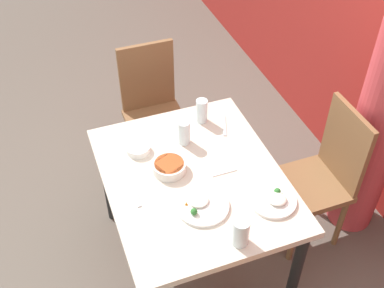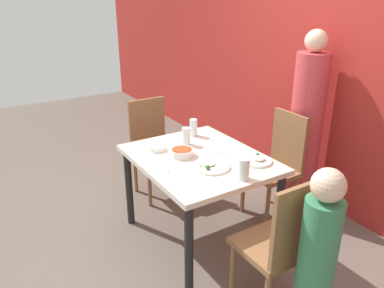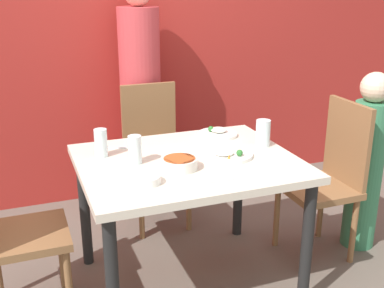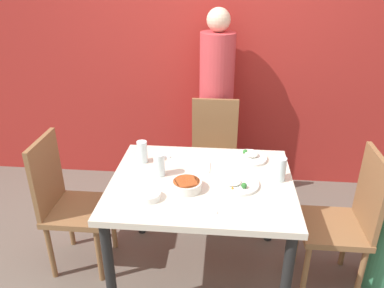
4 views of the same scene
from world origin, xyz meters
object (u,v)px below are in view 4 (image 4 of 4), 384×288
Objects in this scene: plate_rice_adult at (250,157)px; glass_water_tall at (159,165)px; chair_adult_spot at (214,155)px; person_adult at (216,112)px; chair_child_spot at (346,219)px; bowl_curry at (187,185)px.

plate_rice_adult is 0.63m from glass_water_tall.
chair_adult_spot is 0.40m from person_adult.
glass_water_tall is at bearing -112.58° from chair_adult_spot.
person_adult is at bearing -142.36° from chair_child_spot.
chair_adult_spot is 0.60m from plate_rice_adult.
person_adult reaches higher than chair_child_spot.
bowl_curry is at bearing -38.84° from glass_water_tall.
plate_rice_adult is 1.62× the size of glass_water_tall.
bowl_curry is 0.24m from glass_water_tall.
bowl_curry is 1.23× the size of glass_water_tall.
person_adult is 9.11× the size of bowl_curry.
person_adult reaches higher than bowl_curry.
chair_adult_spot is 0.58× the size of person_adult.
bowl_curry is (-0.13, -1.22, 0.00)m from person_adult.
chair_child_spot is at bearing -42.94° from chair_adult_spot.
glass_water_tall is (-0.32, -1.07, 0.05)m from person_adult.
chair_child_spot reaches higher than plate_rice_adult.
person_adult reaches higher than chair_adult_spot.
person_adult is 6.93× the size of plate_rice_adult.
person_adult is (-0.85, 1.11, 0.26)m from chair_child_spot.
plate_rice_adult is at bearing -62.24° from chair_adult_spot.
bowl_curry is 0.76× the size of plate_rice_adult.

